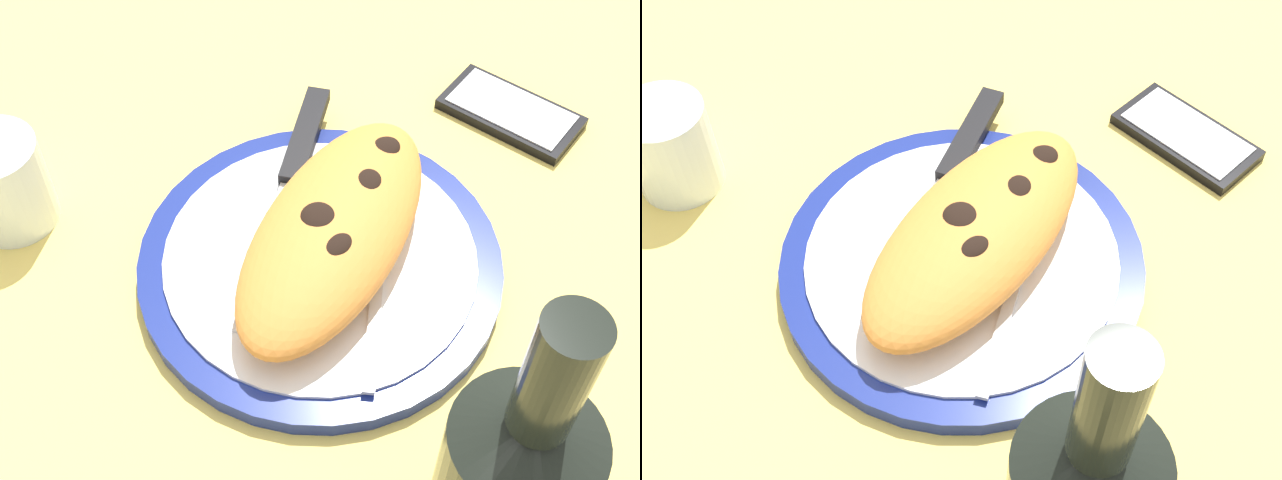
% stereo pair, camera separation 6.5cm
% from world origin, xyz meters
% --- Properties ---
extents(ground_plane, '(1.50, 1.50, 0.03)m').
position_xyz_m(ground_plane, '(0.00, 0.00, -0.01)').
color(ground_plane, '#EACC60').
extents(plate, '(0.28, 0.28, 0.02)m').
position_xyz_m(plate, '(0.00, 0.00, 0.01)').
color(plate, navy).
rests_on(plate, ground_plane).
extents(calzone, '(0.25, 0.13, 0.05)m').
position_xyz_m(calzone, '(0.01, -0.01, 0.04)').
color(calzone, orange).
rests_on(calzone, plate).
extents(fork, '(0.15, 0.05, 0.00)m').
position_xyz_m(fork, '(-0.01, -0.05, 0.02)').
color(fork, silver).
rests_on(fork, plate).
extents(knife, '(0.25, 0.05, 0.01)m').
position_xyz_m(knife, '(0.08, 0.05, 0.02)').
color(knife, silver).
rests_on(knife, plate).
extents(smartphone, '(0.10, 0.14, 0.01)m').
position_xyz_m(smartphone, '(0.22, -0.11, 0.01)').
color(smartphone, black).
rests_on(smartphone, ground_plane).
extents(water_glass, '(0.07, 0.07, 0.08)m').
position_xyz_m(water_glass, '(-0.03, 0.25, 0.03)').
color(water_glass, silver).
rests_on(water_glass, ground_plane).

